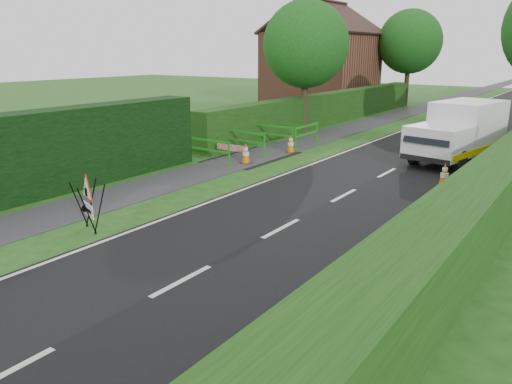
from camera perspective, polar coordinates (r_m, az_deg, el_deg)
The scene contains 20 objects.
ground at distance 10.84m, azimuth -21.98°, elevation -8.06°, with size 120.00×120.00×0.00m, color #1E4A15.
road_surface at distance 40.86m, azimuth 26.63°, elevation 8.34°, with size 6.00×90.00×0.02m, color black.
footpath at distance 42.03m, azimuth 19.17°, elevation 9.30°, with size 2.00×90.00×0.02m, color #2D2D30.
hedge_west_far at distance 30.67m, azimuth 8.55°, elevation 7.85°, with size 1.00×24.00×1.80m, color #14380F.
house_west at distance 39.80m, azimuth 7.46°, elevation 13.88°, with size 7.50×7.40×7.88m.
tree_nw at distance 26.66m, azimuth 5.72°, elevation 16.43°, with size 4.40×4.40×6.70m.
tree_fw at distance 41.34m, azimuth 17.18°, elevation 16.09°, with size 4.80×4.80×7.24m.
triangle_sign at distance 12.45m, azimuth -18.75°, elevation -0.65°, with size 1.04×1.04×1.19m.
works_van at distance 20.96m, azimuth 22.24°, elevation 6.54°, with size 2.81×5.27×2.28m.
traffic_cone_0 at distance 16.90m, azimuth 20.74°, elevation 1.86°, with size 0.38×0.38×0.79m.
traffic_cone_1 at distance 19.64m, azimuth 25.55°, elevation 3.17°, with size 0.38×0.38×0.79m.
traffic_cone_2 at distance 21.79m, azimuth 24.04°, elevation 4.47°, with size 0.38×0.38×0.79m.
traffic_cone_3 at distance 19.12m, azimuth -1.17°, elevation 4.42°, with size 0.38×0.38×0.79m.
traffic_cone_4 at distance 21.22m, azimuth 4.00°, elevation 5.54°, with size 0.38×0.38×0.79m.
ped_barrier_0 at distance 19.02m, azimuth -5.42°, elevation 5.03°, with size 2.07×0.42×1.00m.
ped_barrier_1 at distance 20.83m, azimuth -1.17°, elevation 6.04°, with size 2.08×0.55×1.00m.
ped_barrier_2 at distance 22.55m, azimuth 2.07°, elevation 6.79°, with size 2.07×0.44×1.00m.
ped_barrier_3 at distance 22.77m, azimuth 5.82°, elevation 6.81°, with size 0.36×2.06×1.00m.
redwhite_plank at distance 20.06m, azimuth -2.75°, elevation 3.81°, with size 1.50×0.04×0.25m, color red.
hatchback_car at distance 30.03m, azimuth 24.16°, elevation 7.57°, with size 1.33×3.30×1.12m, color silver.
Camera 1 is at (8.55, -5.19, 4.18)m, focal length 35.00 mm.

